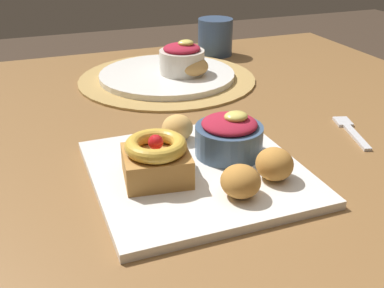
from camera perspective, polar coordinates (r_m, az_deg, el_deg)
dining_table at (r=0.86m, az=-2.21°, el=-2.78°), size 1.21×0.96×0.73m
woven_placemat at (r=1.02m, az=-3.08°, el=8.03°), size 0.38×0.38×0.00m
front_plate at (r=0.63m, az=0.64°, el=-3.51°), size 0.28×0.28×0.01m
cake_slice at (r=0.60m, az=-4.42°, el=-1.83°), size 0.09×0.09×0.06m
berry_ramekin at (r=0.66m, az=4.59°, el=1.01°), size 0.10×0.10×0.07m
fritter_front at (r=0.61m, az=10.12°, el=-2.44°), size 0.05×0.05×0.04m
fritter_middle at (r=0.57m, az=6.00°, el=-4.58°), size 0.05×0.05×0.04m
fritter_back at (r=0.70m, az=-1.80°, el=2.02°), size 0.05×0.05×0.04m
back_plate at (r=1.01m, az=-3.09°, el=8.48°), size 0.29×0.29×0.01m
back_ramekin at (r=1.00m, az=-1.24°, el=10.47°), size 0.10×0.10×0.07m
back_pastry at (r=0.98m, az=-0.01°, el=9.53°), size 0.07×0.07×0.04m
fork at (r=0.81m, az=18.92°, el=1.64°), size 0.05×0.12×0.00m
coffee_mug at (r=1.20m, az=2.88°, el=13.03°), size 0.09×0.09×0.09m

